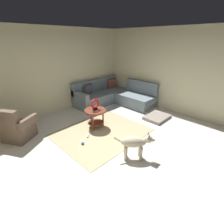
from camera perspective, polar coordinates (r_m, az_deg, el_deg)
name	(u,v)px	position (r m, az deg, el deg)	size (l,w,h in m)	color
ground_plane	(117,147)	(4.05, 1.67, -12.12)	(6.00, 6.00, 0.10)	silver
wall_back	(50,72)	(5.77, -20.71, 12.67)	(6.00, 0.12, 2.70)	beige
wall_right	(179,72)	(5.88, 22.22, 12.64)	(0.12, 6.00, 2.70)	beige
area_rug	(102,132)	(4.52, -3.59, -7.07)	(2.30, 1.90, 0.01)	tan
sectional_couch	(113,96)	(6.44, 0.49, 5.47)	(2.20, 2.25, 0.88)	slate
armchair	(16,128)	(4.71, -30.16, -4.83)	(0.92, 0.99, 0.88)	brown
side_table	(95,114)	(4.62, -5.76, -0.66)	(0.60, 0.60, 0.54)	brown
torus_sculpture	(95,104)	(4.51, -5.91, 2.75)	(0.28, 0.08, 0.33)	black
dog_bed_mat	(157,117)	(5.46, 15.31, -1.71)	(0.80, 0.60, 0.09)	gray
dog	(136,143)	(3.48, 8.16, -10.58)	(0.62, 0.65, 0.63)	beige
dog_toy_ball	(83,144)	(4.09, -10.09, -10.67)	(0.07, 0.07, 0.07)	blue
dog_toy_rope	(88,136)	(4.38, -8.30, -8.14)	(0.05, 0.05, 0.14)	silver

